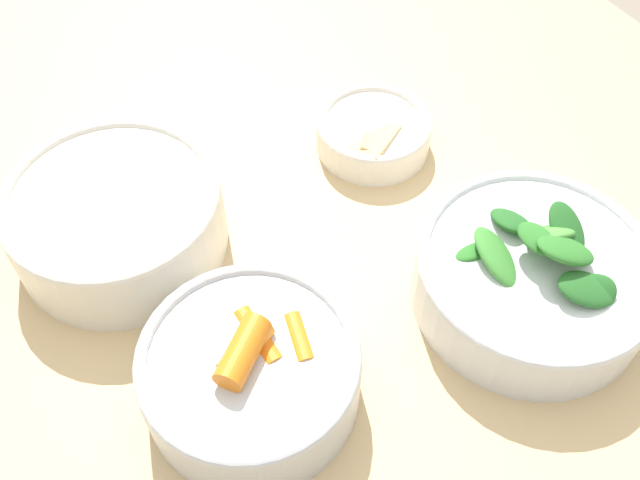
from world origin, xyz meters
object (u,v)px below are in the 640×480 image
bowl_greens (533,275)px  bowl_beans_hotdog (118,220)px  bowl_carrots (251,371)px  bowl_cookies (373,132)px

bowl_greens → bowl_beans_hotdog: 0.35m
bowl_carrots → bowl_greens: size_ratio=0.85×
bowl_carrots → bowl_greens: bearing=-98.4°
bowl_carrots → bowl_beans_hotdog: bearing=10.9°
bowl_beans_hotdog → bowl_greens: bearing=-129.1°
bowl_greens → bowl_beans_hotdog: size_ratio=1.05×
bowl_greens → bowl_cookies: bowl_greens is taller
bowl_beans_hotdog → bowl_carrots: bearing=-169.1°
bowl_beans_hotdog → bowl_cookies: bearing=-91.3°
bowl_carrots → bowl_beans_hotdog: size_ratio=0.89×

